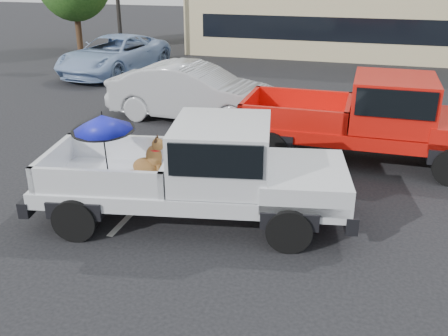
# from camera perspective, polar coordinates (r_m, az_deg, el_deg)

# --- Properties ---
(ground) EXTENTS (90.00, 90.00, 0.00)m
(ground) POSITION_cam_1_polar(r_m,az_deg,el_deg) (8.52, 6.98, -8.94)
(ground) COLOR black
(ground) RESTS_ON ground
(stripe_left) EXTENTS (0.12, 5.00, 0.01)m
(stripe_left) POSITION_cam_1_polar(r_m,az_deg,el_deg) (10.97, -6.87, -1.39)
(stripe_left) COLOR silver
(stripe_left) RESTS_ON ground
(silver_pickup) EXTENTS (5.95, 2.93, 2.06)m
(silver_pickup) POSITION_cam_1_polar(r_m,az_deg,el_deg) (8.85, -1.82, 0.13)
(silver_pickup) COLOR black
(silver_pickup) RESTS_ON ground
(red_pickup) EXTENTS (6.18, 2.33, 2.03)m
(red_pickup) POSITION_cam_1_polar(r_m,az_deg,el_deg) (12.18, 17.70, 5.68)
(red_pickup) COLOR black
(red_pickup) RESTS_ON ground
(silver_sedan) EXTENTS (5.14, 2.05, 1.66)m
(silver_sedan) POSITION_cam_1_polar(r_m,az_deg,el_deg) (14.98, -3.51, 8.64)
(silver_sedan) COLOR #B0B3B8
(silver_sedan) RESTS_ON ground
(blue_suv) EXTENTS (3.31, 5.94, 1.57)m
(blue_suv) POSITION_cam_1_polar(r_m,az_deg,el_deg) (21.92, -12.41, 12.50)
(blue_suv) COLOR #8CA7D0
(blue_suv) RESTS_ON ground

